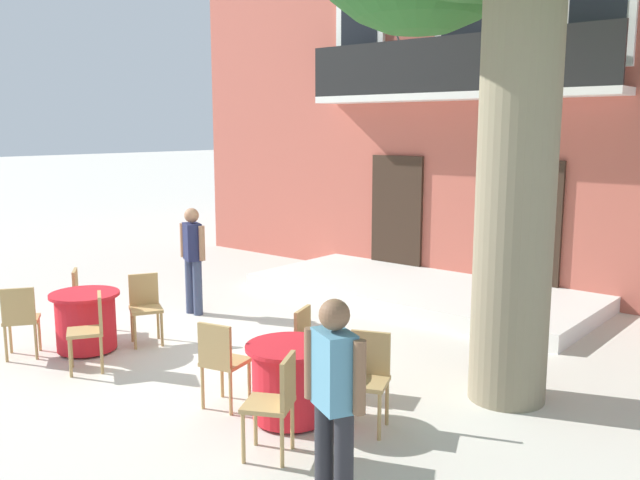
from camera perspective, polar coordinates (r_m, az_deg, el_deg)
ground_plane at (r=9.08m, az=-8.57°, el=-8.69°), size 120.00×120.00×0.00m
building_facade at (r=13.93m, az=16.03°, el=12.96°), size 13.00×5.09×7.50m
entrance_step_platform at (r=11.33m, az=8.43°, el=-4.36°), size 5.61×2.55×0.25m
cafe_table_near_tree at (r=9.11m, az=-19.21°, el=-6.49°), size 0.86×0.86×0.76m
cafe_chair_near_tree_0 at (r=9.08m, az=-24.03°, el=-5.95°), size 0.56×0.56×0.91m
cafe_chair_near_tree_1 at (r=8.35m, az=-18.77°, el=-6.93°), size 0.55×0.55×0.91m
cafe_chair_near_tree_2 at (r=9.20m, az=-14.59°, el=-5.23°), size 0.54×0.54×0.91m
cafe_chair_near_tree_3 at (r=9.80m, az=-19.34°, el=-4.55°), size 0.56×0.56×0.91m
cafe_table_middle at (r=6.66m, az=-2.54°, el=-11.87°), size 0.86×0.86×0.76m
cafe_chair_middle_0 at (r=5.92m, az=-3.71°, el=-13.26°), size 0.54×0.54×0.91m
cafe_chair_middle_1 at (r=6.48m, az=4.06°, el=-11.21°), size 0.52×0.52×0.91m
cafe_chair_middle_2 at (r=7.29m, az=-0.72°, el=-8.79°), size 0.51×0.51×0.91m
cafe_chair_middle_3 at (r=6.93m, az=-8.36°, el=-9.89°), size 0.48×0.48×0.91m
pedestrian_near_entrance at (r=4.86m, az=1.20°, el=-13.26°), size 0.53×0.35×1.65m
pedestrian_mid_plaza at (r=10.35m, az=-10.72°, el=-1.23°), size 0.53×0.34×1.63m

